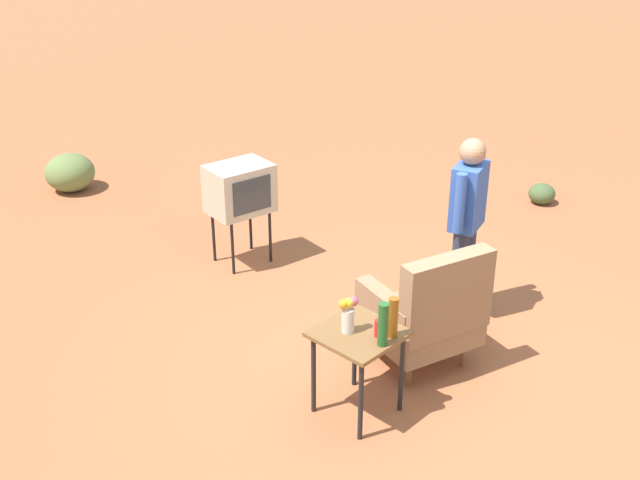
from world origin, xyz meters
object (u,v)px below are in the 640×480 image
Objects in this scene: person_standing at (467,218)px; soda_can_red at (379,328)px; armchair at (427,311)px; bottle_tall_amber at (393,317)px; tv_on_stand at (240,189)px; bottle_wine_green at (383,324)px; flower_vase at (348,313)px; side_table at (358,344)px.

person_standing reaches higher than soda_can_red.
soda_can_red is (0.76, 0.13, 0.24)m from armchair.
bottle_tall_amber is at bearing 16.14° from person_standing.
armchair reaches higher than tv_on_stand.
soda_can_red is (0.06, -0.07, -0.09)m from bottle_tall_amber.
bottle_wine_green is (1.03, 2.65, 0.06)m from tv_on_stand.
flower_vase is at bearing -57.43° from bottle_tall_amber.
armchair is at bearing 179.66° from side_table.
soda_can_red is 0.46× the size of flower_vase.
bottle_tall_amber is at bearing -171.83° from bottle_wine_green.
flower_vase is at bearing -61.28° from soda_can_red.
person_standing is at bearing -166.82° from soda_can_red.
side_table is at bearing -67.12° from soda_can_red.
tv_on_stand is 3.89× the size of flower_vase.
flower_vase is (0.11, -0.19, 0.09)m from soda_can_red.
armchair reaches higher than bottle_tall_amber.
bottle_wine_green is at bearing 97.43° from flower_vase.
person_standing is (-0.64, 2.18, 0.16)m from tv_on_stand.
armchair reaches higher than side_table.
flower_vase is at bearing 65.66° from tv_on_stand.
tv_on_stand is (-1.02, -2.42, 0.21)m from side_table.
armchair is 3.31× the size of bottle_wine_green.
tv_on_stand is at bearing -114.34° from flower_vase.
bottle_wine_green reaches higher than flower_vase.
armchair is 1.56× the size of side_table.
flower_vase is (1.70, 0.18, -0.11)m from person_standing.
flower_vase is at bearing 6.08° from person_standing.
soda_can_red is at bearing 118.72° from flower_vase.
side_table is 2.26× the size of bottle_tall_amber.
side_table is at bearing 130.00° from flower_vase.
soda_can_red is at bearing 13.18° from person_standing.
person_standing is 1.65m from soda_can_red.
armchair is at bearing -165.12° from bottle_wine_green.
bottle_tall_amber is (-0.13, -0.02, -0.01)m from bottle_wine_green.
soda_can_red is (-0.06, 0.13, 0.17)m from side_table.
armchair is 0.65× the size of person_standing.
soda_can_red is (0.96, 2.56, -0.04)m from tv_on_stand.
side_table is 0.22m from soda_can_red.
bottle_wine_green is (1.67, 0.46, -0.10)m from person_standing.
armchair is 3.53× the size of bottle_tall_amber.
bottle_wine_green reaches higher than side_table.
bottle_tall_amber is at bearing 71.07° from tv_on_stand.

